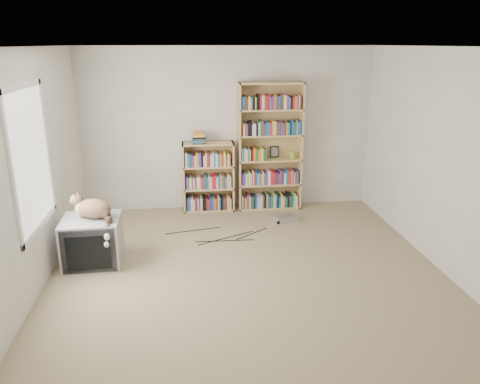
{
  "coord_description": "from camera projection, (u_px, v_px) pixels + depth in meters",
  "views": [
    {
      "loc": [
        -0.64,
        -4.68,
        2.53
      ],
      "look_at": [
        0.01,
        1.0,
        0.71
      ],
      "focal_mm": 35.0,
      "sensor_mm": 36.0,
      "label": 1
    }
  ],
  "objects": [
    {
      "name": "wall_back",
      "position": [
        228.0,
        130.0,
        7.25
      ],
      "size": [
        4.5,
        0.02,
        2.5
      ],
      "primitive_type": "cube",
      "color": "silver",
      "rests_on": "floor"
    },
    {
      "name": "wall_outlet",
      "position": [
        61.0,
        229.0,
        5.82
      ],
      "size": [
        0.01,
        0.08,
        0.13
      ],
      "primitive_type": "cube",
      "color": "silver",
      "rests_on": "wall_left"
    },
    {
      "name": "window",
      "position": [
        31.0,
        159.0,
        4.79
      ],
      "size": [
        0.02,
        1.22,
        1.52
      ],
      "primitive_type": "cube",
      "color": "white",
      "rests_on": "wall_left"
    },
    {
      "name": "cat",
      "position": [
        95.0,
        212.0,
        5.42
      ],
      "size": [
        0.58,
        0.6,
        0.5
      ],
      "rotation": [
        0.0,
        0.0,
        -0.32
      ],
      "color": "#3C2B18",
      "rests_on": "crt_tv"
    },
    {
      "name": "wall_front",
      "position": [
        312.0,
        292.0,
        2.52
      ],
      "size": [
        4.5,
        0.02,
        2.5
      ],
      "primitive_type": "cube",
      "color": "silver",
      "rests_on": "floor"
    },
    {
      "name": "bookcase_short",
      "position": [
        208.0,
        179.0,
        7.31
      ],
      "size": [
        0.79,
        0.3,
        1.08
      ],
      "color": "tan",
      "rests_on": "floor"
    },
    {
      "name": "wall_right",
      "position": [
        453.0,
        165.0,
        5.13
      ],
      "size": [
        0.02,
        5.0,
        2.5
      ],
      "primitive_type": "cube",
      "color": "silver",
      "rests_on": "floor"
    },
    {
      "name": "book_stack",
      "position": [
        199.0,
        138.0,
        7.05
      ],
      "size": [
        0.2,
        0.26,
        0.17
      ],
      "primitive_type": "cube",
      "color": "red",
      "rests_on": "bookcase_short"
    },
    {
      "name": "green_mug",
      "position": [
        293.0,
        155.0,
        7.33
      ],
      "size": [
        0.1,
        0.1,
        0.11
      ],
      "primitive_type": "cylinder",
      "color": "olive",
      "rests_on": "bookcase_tall"
    },
    {
      "name": "framed_print",
      "position": [
        274.0,
        152.0,
        7.38
      ],
      "size": [
        0.13,
        0.05,
        0.18
      ],
      "primitive_type": "cube",
      "rotation": [
        -0.17,
        0.0,
        0.0
      ],
      "color": "black",
      "rests_on": "bookcase_tall"
    },
    {
      "name": "floor",
      "position": [
        249.0,
        278.0,
        5.27
      ],
      "size": [
        4.5,
        5.0,
        0.01
      ],
      "primitive_type": "cube",
      "color": "#9B8C69",
      "rests_on": "ground"
    },
    {
      "name": "wall_left",
      "position": [
        26.0,
        178.0,
        4.64
      ],
      "size": [
        0.02,
        5.0,
        2.5
      ],
      "primitive_type": "cube",
      "color": "silver",
      "rests_on": "floor"
    },
    {
      "name": "crt_tv",
      "position": [
        93.0,
        241.0,
        5.55
      ],
      "size": [
        0.68,
        0.62,
        0.58
      ],
      "rotation": [
        0.0,
        0.0,
        0.03
      ],
      "color": "gray",
      "rests_on": "floor"
    },
    {
      "name": "floor_cables",
      "position": [
        227.0,
        236.0,
        6.41
      ],
      "size": [
        1.2,
        0.7,
        0.01
      ],
      "primitive_type": null,
      "color": "black",
      "rests_on": "floor"
    },
    {
      "name": "ceiling",
      "position": [
        251.0,
        47.0,
        4.51
      ],
      "size": [
        4.5,
        5.0,
        0.02
      ],
      "primitive_type": "cube",
      "color": "white",
      "rests_on": "wall_back"
    },
    {
      "name": "bookcase_tall",
      "position": [
        270.0,
        151.0,
        7.29
      ],
      "size": [
        0.99,
        0.3,
        1.97
      ],
      "color": "tan",
      "rests_on": "floor"
    },
    {
      "name": "dvd_player",
      "position": [
        286.0,
        219.0,
        6.96
      ],
      "size": [
        0.38,
        0.32,
        0.07
      ],
      "primitive_type": "cube",
      "rotation": [
        0.0,
        0.0,
        0.32
      ],
      "color": "#B4B3B9",
      "rests_on": "floor"
    }
  ]
}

